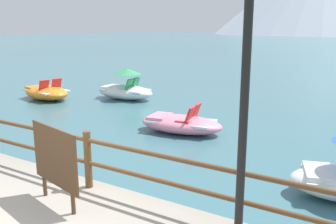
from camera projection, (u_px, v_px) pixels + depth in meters
dock_railing at (88, 153)px, 5.94m from camera, size 23.92×0.12×0.95m
lamp_post at (247, 37)px, 3.91m from camera, size 0.28×0.28×4.10m
sign_board at (55, 158)px, 5.32m from camera, size 1.16×0.31×1.19m
pedal_boat_1 at (125, 89)px, 15.24m from camera, size 2.58×1.39×1.28m
pedal_boat_3 at (46, 92)px, 15.25m from camera, size 2.54×1.80×0.88m
pedal_boat_5 at (181, 123)px, 10.53m from camera, size 2.54×1.51×0.84m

